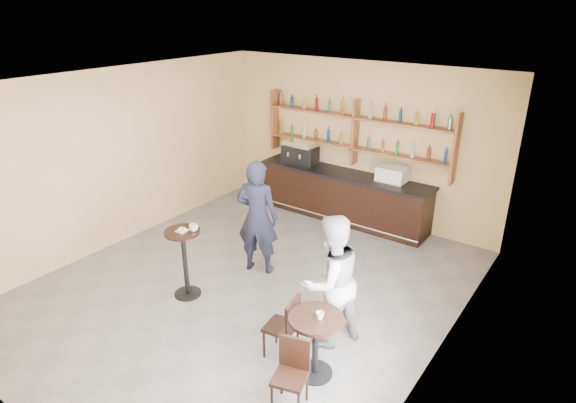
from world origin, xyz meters
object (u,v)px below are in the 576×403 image
Objects in this scene: pastry_case at (392,175)px; pedestal_table at (185,263)px; patron_second at (330,281)px; chair_west at (281,326)px; chair_south at (290,377)px; bar_counter at (343,196)px; man_main at (257,217)px; espresso_machine at (300,152)px; cafe_table at (315,346)px.

pastry_case is 0.51× the size of pedestal_table.
chair_west is at bearing -5.96° from patron_second.
patron_second is (-0.26, 1.26, 0.50)m from chair_south.
pedestal_table reaches higher than chair_west.
pastry_case is 4.95m from chair_south.
patron_second reaches higher than bar_counter.
pedestal_table is 1.38m from man_main.
bar_counter is at bearing -8.69° from espresso_machine.
cafe_table is (2.54, -0.30, -0.13)m from pedestal_table.
man_main reaches higher than cafe_table.
bar_counter is 3.37× the size of pedestal_table.
pedestal_table is (0.54, -3.89, -0.71)m from espresso_machine.
pastry_case is 0.31× the size of patron_second.
pastry_case is at bearing 177.79° from chair_west.
man_main is 2.24× the size of chair_west.
man_main reaches higher than espresso_machine.
pastry_case is 4.36m from cafe_table.
chair_west is 0.48× the size of patron_second.
chair_south is at bearing -66.67° from bar_counter.
bar_counter is 3.99m from patron_second.
bar_counter is at bearing -110.75° from man_main.
espresso_machine is 5.78m from chair_south.
bar_counter is at bearing 97.27° from chair_south.
pedestal_table is at bearing -90.80° from espresso_machine.
pedestal_table is (-1.58, -3.89, -0.62)m from pastry_case.
chair_west is (0.42, -4.14, -0.74)m from pastry_case.
bar_counter is 4.39m from chair_west.
espresso_machine is 0.64× the size of pedestal_table.
pastry_case is 3.62m from patron_second.
chair_west reaches higher than cafe_table.
espresso_machine is at bearing 126.36° from cafe_table.
pedestal_table reaches higher than chair_south.
bar_counter is 5.30× the size of espresso_machine.
man_main is at bearing -117.96° from pastry_case.
patron_second is (1.92, -0.89, -0.06)m from man_main.
pedestal_table is at bearing -105.14° from chair_west.
espresso_machine is 4.92m from chair_west.
cafe_table is at bearing -81.31° from pastry_case.
pastry_case reaches higher than chair_south.
pedestal_table is 1.27× the size of chair_west.
pastry_case is at bearing 0.00° from bar_counter.
man_main is 1.06× the size of patron_second.
chair_west reaches higher than chair_south.
bar_counter is 1.92× the size of man_main.
pastry_case is at bearing 103.02° from cafe_table.
bar_counter is 1.24m from pastry_case.
man_main reaches higher than bar_counter.
chair_west is at bearing -7.15° from pedestal_table.
cafe_table is (2.01, -4.19, -0.09)m from bar_counter.
cafe_table is 0.96× the size of chair_west.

